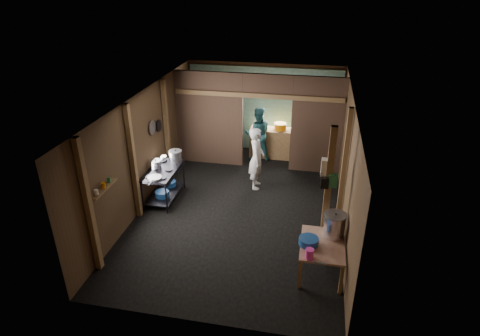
% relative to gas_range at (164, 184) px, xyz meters
% --- Properties ---
extents(floor, '(4.50, 7.00, 0.00)m').
position_rel_gas_range_xyz_m(floor, '(1.88, -0.00, -0.39)').
color(floor, black).
rests_on(floor, ground).
extents(ceiling, '(4.50, 7.00, 0.00)m').
position_rel_gas_range_xyz_m(ceiling, '(1.88, -0.00, 2.21)').
color(ceiling, '#4B4741').
rests_on(ceiling, ground).
extents(wall_back, '(4.50, 0.00, 2.60)m').
position_rel_gas_range_xyz_m(wall_back, '(1.88, 3.50, 0.91)').
color(wall_back, '#46341D').
rests_on(wall_back, ground).
extents(wall_front, '(4.50, 0.00, 2.60)m').
position_rel_gas_range_xyz_m(wall_front, '(1.88, -3.50, 0.91)').
color(wall_front, '#46341D').
rests_on(wall_front, ground).
extents(wall_left, '(0.00, 7.00, 2.60)m').
position_rel_gas_range_xyz_m(wall_left, '(-0.37, -0.00, 0.91)').
color(wall_left, '#46341D').
rests_on(wall_left, ground).
extents(wall_right, '(0.00, 7.00, 2.60)m').
position_rel_gas_range_xyz_m(wall_right, '(4.13, -0.00, 0.91)').
color(wall_right, '#46341D').
rests_on(wall_right, ground).
extents(partition_left, '(1.85, 0.10, 2.60)m').
position_rel_gas_range_xyz_m(partition_left, '(0.55, 2.20, 0.91)').
color(partition_left, brown).
rests_on(partition_left, floor).
extents(partition_right, '(1.35, 0.10, 2.60)m').
position_rel_gas_range_xyz_m(partition_right, '(3.46, 2.20, 0.91)').
color(partition_right, brown).
rests_on(partition_right, floor).
extents(partition_header, '(1.30, 0.10, 0.60)m').
position_rel_gas_range_xyz_m(partition_header, '(2.13, 2.20, 1.91)').
color(partition_header, brown).
rests_on(partition_header, wall_back).
extents(turquoise_panel, '(4.40, 0.06, 2.50)m').
position_rel_gas_range_xyz_m(turquoise_panel, '(1.88, 3.44, 0.86)').
color(turquoise_panel, '#78C2C3').
rests_on(turquoise_panel, wall_back).
extents(back_counter, '(1.20, 0.50, 0.85)m').
position_rel_gas_range_xyz_m(back_counter, '(2.18, 2.95, 0.03)').
color(back_counter, olive).
rests_on(back_counter, floor).
extents(wall_clock, '(0.20, 0.03, 0.20)m').
position_rel_gas_range_xyz_m(wall_clock, '(2.13, 3.40, 1.51)').
color(wall_clock, white).
rests_on(wall_clock, wall_back).
extents(post_left_a, '(0.10, 0.12, 2.60)m').
position_rel_gas_range_xyz_m(post_left_a, '(-0.30, -2.60, 0.91)').
color(post_left_a, olive).
rests_on(post_left_a, floor).
extents(post_left_b, '(0.10, 0.12, 2.60)m').
position_rel_gas_range_xyz_m(post_left_b, '(-0.30, -0.80, 0.91)').
color(post_left_b, olive).
rests_on(post_left_b, floor).
extents(post_left_c, '(0.10, 0.12, 2.60)m').
position_rel_gas_range_xyz_m(post_left_c, '(-0.30, 1.20, 0.91)').
color(post_left_c, olive).
rests_on(post_left_c, floor).
extents(post_right, '(0.10, 0.12, 2.60)m').
position_rel_gas_range_xyz_m(post_right, '(4.06, -0.20, 0.91)').
color(post_right, olive).
rests_on(post_right, floor).
extents(post_free, '(0.12, 0.12, 2.60)m').
position_rel_gas_range_xyz_m(post_free, '(3.73, -1.30, 0.91)').
color(post_free, olive).
rests_on(post_free, floor).
extents(cross_beam, '(4.40, 0.12, 0.12)m').
position_rel_gas_range_xyz_m(cross_beam, '(1.88, 2.15, 1.66)').
color(cross_beam, olive).
rests_on(cross_beam, wall_left).
extents(pan_lid_big, '(0.03, 0.34, 0.34)m').
position_rel_gas_range_xyz_m(pan_lid_big, '(-0.33, 0.40, 1.26)').
color(pan_lid_big, gray).
rests_on(pan_lid_big, wall_left).
extents(pan_lid_small, '(0.03, 0.30, 0.30)m').
position_rel_gas_range_xyz_m(pan_lid_small, '(-0.33, 0.80, 1.16)').
color(pan_lid_small, black).
rests_on(pan_lid_small, wall_left).
extents(wall_shelf, '(0.14, 0.80, 0.03)m').
position_rel_gas_range_xyz_m(wall_shelf, '(-0.27, -2.10, 1.01)').
color(wall_shelf, olive).
rests_on(wall_shelf, wall_left).
extents(jar_white, '(0.07, 0.07, 0.10)m').
position_rel_gas_range_xyz_m(jar_white, '(-0.27, -2.35, 1.07)').
color(jar_white, white).
rests_on(jar_white, wall_shelf).
extents(jar_yellow, '(0.08, 0.08, 0.10)m').
position_rel_gas_range_xyz_m(jar_yellow, '(-0.27, -2.10, 1.07)').
color(jar_yellow, orange).
rests_on(jar_yellow, wall_shelf).
extents(jar_green, '(0.06, 0.06, 0.10)m').
position_rel_gas_range_xyz_m(jar_green, '(-0.27, -1.88, 1.07)').
color(jar_green, '#267440').
rests_on(jar_green, wall_shelf).
extents(bag_white, '(0.22, 0.15, 0.32)m').
position_rel_gas_range_xyz_m(bag_white, '(3.68, -1.22, 1.39)').
color(bag_white, white).
rests_on(bag_white, post_free).
extents(bag_green, '(0.16, 0.12, 0.24)m').
position_rel_gas_range_xyz_m(bag_green, '(3.80, -1.36, 1.21)').
color(bag_green, '#267440').
rests_on(bag_green, post_free).
extents(bag_black, '(0.14, 0.10, 0.20)m').
position_rel_gas_range_xyz_m(bag_black, '(3.66, -1.38, 1.16)').
color(bag_black, black).
rests_on(bag_black, post_free).
extents(gas_range, '(0.68, 1.33, 0.78)m').
position_rel_gas_range_xyz_m(gas_range, '(0.00, 0.00, 0.00)').
color(gas_range, black).
rests_on(gas_range, floor).
extents(prep_table, '(0.77, 1.06, 0.63)m').
position_rel_gas_range_xyz_m(prep_table, '(3.71, -1.94, -0.08)').
color(prep_table, tan).
rests_on(prep_table, floor).
extents(stove_pot_large, '(0.33, 0.33, 0.32)m').
position_rel_gas_range_xyz_m(stove_pot_large, '(0.17, 0.45, 0.53)').
color(stove_pot_large, silver).
rests_on(stove_pot_large, gas_range).
extents(stove_pot_med, '(0.29, 0.29, 0.23)m').
position_rel_gas_range_xyz_m(stove_pot_med, '(-0.17, 0.03, 0.48)').
color(stove_pot_med, silver).
rests_on(stove_pot_med, gas_range).
extents(stove_saucepan, '(0.21, 0.21, 0.10)m').
position_rel_gas_range_xyz_m(stove_saucepan, '(-0.17, 0.51, 0.44)').
color(stove_saucepan, silver).
rests_on(stove_saucepan, gas_range).
extents(frying_pan, '(0.34, 0.55, 0.07)m').
position_rel_gas_range_xyz_m(frying_pan, '(0.00, -0.48, 0.42)').
color(frying_pan, gray).
rests_on(frying_pan, gas_range).
extents(blue_tub_front, '(0.33, 0.33, 0.13)m').
position_rel_gas_range_xyz_m(blue_tub_front, '(0.00, -0.16, -0.17)').
color(blue_tub_front, navy).
rests_on(blue_tub_front, gas_range).
extents(blue_tub_back, '(0.30, 0.30, 0.12)m').
position_rel_gas_range_xyz_m(blue_tub_back, '(0.00, 0.37, -0.18)').
color(blue_tub_back, navy).
rests_on(blue_tub_back, gas_range).
extents(stock_pot, '(0.47, 0.47, 0.47)m').
position_rel_gas_range_xyz_m(stock_pot, '(3.90, -1.65, 0.45)').
color(stock_pot, silver).
rests_on(stock_pot, prep_table).
extents(wash_basin, '(0.35, 0.35, 0.13)m').
position_rel_gas_range_xyz_m(wash_basin, '(3.46, -2.00, 0.30)').
color(wash_basin, navy).
rests_on(wash_basin, prep_table).
extents(pink_bucket, '(0.18, 0.18, 0.17)m').
position_rel_gas_range_xyz_m(pink_bucket, '(3.50, -2.37, 0.32)').
color(pink_bucket, '#F239B1').
rests_on(pink_bucket, prep_table).
extents(knife, '(0.30, 0.07, 0.01)m').
position_rel_gas_range_xyz_m(knife, '(3.61, -2.48, 0.24)').
color(knife, silver).
rests_on(knife, prep_table).
extents(yellow_tub, '(0.35, 0.35, 0.19)m').
position_rel_gas_range_xyz_m(yellow_tub, '(2.43, 2.95, 0.55)').
color(yellow_tub, orange).
rests_on(yellow_tub, back_counter).
extents(red_cup, '(0.11, 0.11, 0.12)m').
position_rel_gas_range_xyz_m(red_cup, '(1.79, 2.95, 0.52)').
color(red_cup, '#A42F32').
rests_on(red_cup, back_counter).
extents(cook, '(0.43, 0.61, 1.58)m').
position_rel_gas_range_xyz_m(cook, '(2.05, 1.02, 0.40)').
color(cook, white).
rests_on(cook, floor).
extents(worker_back, '(0.88, 0.76, 1.56)m').
position_rel_gas_range_xyz_m(worker_back, '(1.82, 2.67, 0.39)').
color(worker_back, '#265F67').
rests_on(worker_back, floor).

